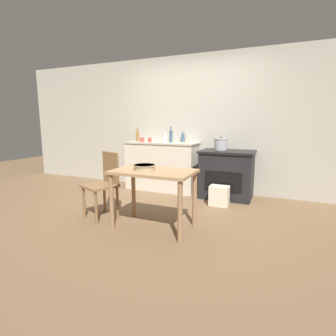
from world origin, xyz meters
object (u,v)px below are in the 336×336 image
(mixing_bowl_large, at_px, (144,167))
(bottle_center_left, at_px, (165,138))
(flour_sack, at_px, (219,196))
(stock_pot, at_px, (221,144))
(chair, at_px, (104,182))
(cup_center, at_px, (142,140))
(bottle_mid_left, at_px, (138,136))
(bottle_far_left, at_px, (171,136))
(work_table, at_px, (154,180))
(cup_mid_right, at_px, (150,140))
(bottle_left, at_px, (183,138))
(stove, at_px, (227,174))
(cup_center_right, at_px, (187,141))

(mixing_bowl_large, height_order, bottle_center_left, bottle_center_left)
(flour_sack, bearing_deg, stock_pot, 102.37)
(chair, height_order, flour_sack, chair)
(chair, bearing_deg, stock_pot, 75.03)
(cup_center, bearing_deg, bottle_mid_left, 140.42)
(bottle_mid_left, bearing_deg, mixing_bowl_large, -57.98)
(stock_pot, relative_size, mixing_bowl_large, 0.84)
(chair, relative_size, mixing_bowl_large, 3.27)
(chair, distance_m, bottle_far_left, 1.81)
(bottle_far_left, bearing_deg, chair, -99.71)
(work_table, distance_m, cup_mid_right, 1.90)
(bottle_far_left, height_order, bottle_mid_left, bottle_far_left)
(cup_center, bearing_deg, work_table, -57.13)
(bottle_mid_left, bearing_deg, chair, -75.70)
(cup_mid_right, bearing_deg, cup_center, 179.68)
(flour_sack, height_order, mixing_bowl_large, mixing_bowl_large)
(flour_sack, xyz_separation_m, bottle_mid_left, (-1.81, 0.58, 0.88))
(flour_sack, xyz_separation_m, cup_center, (-1.61, 0.43, 0.82))
(flour_sack, relative_size, stock_pot, 1.36)
(bottle_left, bearing_deg, cup_center, -154.55)
(bottle_center_left, bearing_deg, bottle_left, 10.39)
(stove, height_order, bottle_left, bottle_left)
(stove, bearing_deg, bottle_center_left, 171.78)
(bottle_left, bearing_deg, bottle_center_left, -169.61)
(bottle_far_left, bearing_deg, stove, -3.76)
(work_table, bearing_deg, cup_mid_right, 118.67)
(chair, bearing_deg, bottle_far_left, 101.59)
(chair, relative_size, bottle_mid_left, 3.30)
(flour_sack, height_order, cup_center_right, cup_center_right)
(bottle_left, distance_m, cup_center_right, 0.36)
(stock_pot, height_order, cup_center_right, stock_pot)
(stove, height_order, cup_mid_right, cup_mid_right)
(cup_center_right, bearing_deg, work_table, -84.47)
(cup_center_right, distance_m, cup_mid_right, 0.73)
(bottle_far_left, xyz_separation_m, cup_center_right, (0.36, -0.13, -0.08))
(stock_pot, distance_m, mixing_bowl_large, 1.90)
(bottle_center_left, bearing_deg, cup_center_right, -24.26)
(stove, distance_m, cup_center_right, 0.92)
(bottle_far_left, relative_size, bottle_center_left, 1.60)
(flour_sack, relative_size, mixing_bowl_large, 1.15)
(stock_pot, height_order, bottle_center_left, bottle_center_left)
(stove, distance_m, cup_mid_right, 1.57)
(stove, relative_size, cup_center_right, 11.16)
(work_table, height_order, bottle_center_left, bottle_center_left)
(cup_mid_right, bearing_deg, flour_sack, -16.33)
(chair, height_order, bottle_far_left, bottle_far_left)
(chair, bearing_deg, stove, 70.95)
(mixing_bowl_large, distance_m, bottle_far_left, 1.88)
(flour_sack, xyz_separation_m, bottle_far_left, (-1.08, 0.59, 0.89))
(cup_center, bearing_deg, cup_center_right, 1.83)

